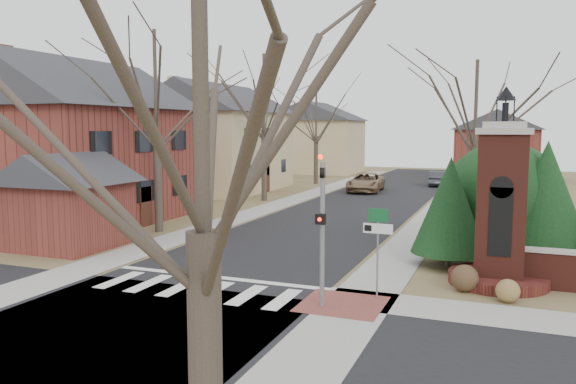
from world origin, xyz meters
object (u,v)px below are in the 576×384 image
at_px(brick_gate_monument, 501,220).
at_px(distant_car, 438,179).
at_px(sign_post, 378,235).
at_px(pickup_truck, 366,182).
at_px(traffic_signal_pole, 322,219).

bearing_deg(brick_gate_monument, distant_car, 100.04).
bearing_deg(brick_gate_monument, sign_post, -138.58).
relative_size(pickup_truck, distant_car, 1.38).
xyz_separation_m(brick_gate_monument, distant_car, (-5.69, 32.14, -1.51)).
bearing_deg(traffic_signal_pole, brick_gate_monument, 43.24).
bearing_deg(distant_car, brick_gate_monument, 95.68).
bearing_deg(sign_post, brick_gate_monument, 41.42).
relative_size(traffic_signal_pole, brick_gate_monument, 0.69).
bearing_deg(sign_post, pickup_truck, 104.30).
distance_m(traffic_signal_pole, distant_car, 36.62).
bearing_deg(traffic_signal_pole, pickup_truck, 101.26).
height_order(traffic_signal_pole, pickup_truck, traffic_signal_pole).
bearing_deg(traffic_signal_pole, sign_post, 47.57).
distance_m(sign_post, distant_car, 35.24).
xyz_separation_m(traffic_signal_pole, pickup_truck, (-5.90, 29.63, -1.83)).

